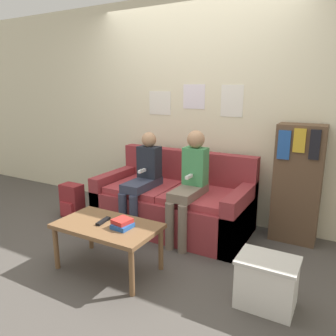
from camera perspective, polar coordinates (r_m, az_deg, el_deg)
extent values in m
plane|color=#4C4742|center=(3.42, -3.43, -13.37)|extent=(10.00, 10.00, 0.00)
cube|color=beige|center=(3.98, 4.70, 10.03)|extent=(8.00, 0.06, 2.60)
cube|color=white|center=(4.17, -1.42, 11.24)|extent=(0.31, 0.00, 0.29)
cube|color=silver|center=(3.95, 4.54, 12.28)|extent=(0.28, 0.00, 0.28)
cube|color=white|center=(3.77, 11.08, 11.39)|extent=(0.26, 0.00, 0.35)
cube|color=maroon|center=(3.73, 0.76, -7.46)|extent=(1.69, 0.85, 0.41)
cube|color=maroon|center=(3.91, 3.28, -0.03)|extent=(1.69, 0.14, 0.43)
cube|color=maroon|center=(4.11, -8.82, -4.41)|extent=(0.14, 0.85, 0.57)
cube|color=maroon|center=(3.43, 12.37, -8.36)|extent=(0.14, 0.85, 0.57)
cube|color=#A1343A|center=(3.79, -4.12, -3.28)|extent=(0.69, 0.69, 0.07)
cube|color=#A1343A|center=(3.48, 5.56, -4.93)|extent=(0.69, 0.69, 0.07)
cube|color=brown|center=(2.90, -10.52, -9.90)|extent=(0.89, 0.52, 0.04)
cylinder|color=brown|center=(3.11, -18.89, -13.04)|extent=(0.04, 0.04, 0.39)
cylinder|color=brown|center=(2.62, -6.34, -17.69)|extent=(0.04, 0.04, 0.39)
cylinder|color=brown|center=(3.39, -13.34, -10.40)|extent=(0.04, 0.04, 0.39)
cylinder|color=brown|center=(2.94, -1.25, -13.89)|extent=(0.04, 0.04, 0.39)
cylinder|color=#33384C|center=(3.54, -7.85, -8.18)|extent=(0.09, 0.09, 0.48)
cylinder|color=#33384C|center=(3.47, -5.98, -8.64)|extent=(0.09, 0.09, 0.48)
cube|color=#33384C|center=(3.62, -4.53, -2.83)|extent=(0.23, 0.53, 0.09)
cube|color=#1E232D|center=(3.68, -3.28, 1.07)|extent=(0.24, 0.16, 0.35)
sphere|color=tan|center=(3.64, -3.33, 4.98)|extent=(0.16, 0.16, 0.16)
cube|color=white|center=(3.58, -4.55, -0.50)|extent=(0.03, 0.12, 0.03)
cylinder|color=#756656|center=(3.26, 0.29, -10.10)|extent=(0.09, 0.09, 0.48)
cylinder|color=#756656|center=(3.20, 2.53, -10.59)|extent=(0.09, 0.09, 0.48)
cube|color=#756656|center=(3.35, 3.60, -4.20)|extent=(0.23, 0.53, 0.09)
cube|color=#429356|center=(3.42, 4.78, 0.33)|extent=(0.24, 0.16, 0.39)
sphere|color=tan|center=(3.36, 4.87, 5.00)|extent=(0.18, 0.18, 0.18)
cube|color=white|center=(3.30, 3.66, -1.51)|extent=(0.03, 0.12, 0.03)
cube|color=black|center=(2.93, -11.22, -9.06)|extent=(0.06, 0.17, 0.02)
cube|color=#23519E|center=(2.79, -7.93, -9.95)|extent=(0.15, 0.16, 0.04)
cube|color=red|center=(2.79, -7.98, -9.12)|extent=(0.16, 0.16, 0.04)
cube|color=brown|center=(3.58, 21.57, -2.61)|extent=(0.45, 0.27, 1.22)
cube|color=#23519E|center=(3.37, 19.54, 3.81)|extent=(0.12, 0.02, 0.28)
cube|color=gold|center=(3.34, 21.92, 4.45)|extent=(0.11, 0.02, 0.23)
cube|color=black|center=(3.33, 24.20, 3.71)|extent=(0.09, 0.02, 0.28)
cube|color=silver|center=(2.62, 16.77, -18.76)|extent=(0.40, 0.29, 0.35)
cube|color=beige|center=(2.53, 17.07, -15.14)|extent=(0.42, 0.31, 0.02)
cube|color=maroon|center=(4.22, -16.33, -5.45)|extent=(0.27, 0.17, 0.41)
cube|color=#A52A30|center=(4.19, -17.23, -6.90)|extent=(0.19, 0.03, 0.17)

